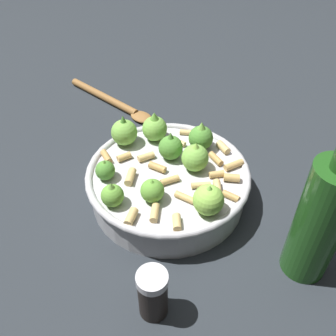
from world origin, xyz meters
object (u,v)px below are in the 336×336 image
pepper_shaker (153,294)px  olive_oil_bottle (321,220)px  wooden_spoon (114,102)px  cooking_pan (168,179)px

pepper_shaker → olive_oil_bottle: size_ratio=0.33×
pepper_shaker → wooden_spoon: bearing=-174.7°
wooden_spoon → cooking_pan: bearing=16.7°
cooking_pan → olive_oil_bottle: 0.24m
cooking_pan → olive_oil_bottle: size_ratio=1.11×
olive_oil_bottle → wooden_spoon: size_ratio=1.18×
pepper_shaker → olive_oil_bottle: olive_oil_bottle is taller
pepper_shaker → wooden_spoon: (-0.49, -0.05, -0.03)m
cooking_pan → olive_oil_bottle: bearing=47.8°
cooking_pan → olive_oil_bottle: olive_oil_bottle is taller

